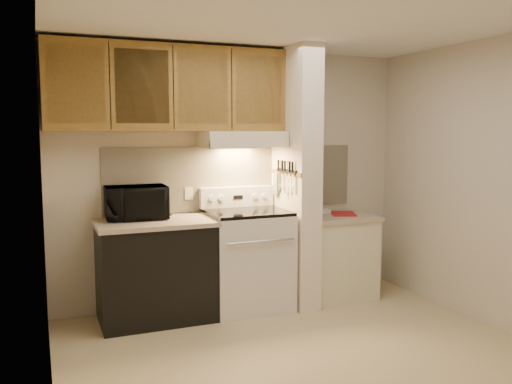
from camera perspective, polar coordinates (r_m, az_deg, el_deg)
floor at (r=4.38m, az=4.76°, el=-16.47°), size 3.60×3.60×0.00m
ceiling at (r=4.11m, az=5.11°, el=17.57°), size 3.60×3.60×0.00m
wall_back at (r=5.43m, az=-2.28°, el=1.66°), size 3.60×2.50×0.02m
wall_left at (r=3.62m, az=-21.36°, el=-1.23°), size 0.02×3.00×2.50m
wall_right at (r=5.13m, az=23.14°, el=0.85°), size 0.02×3.00×2.50m
backsplash at (r=5.42m, az=-2.23°, el=1.49°), size 2.60×0.02×0.63m
range_body at (r=5.24m, az=-0.95°, el=-7.28°), size 0.76×0.65×0.92m
oven_window at (r=4.95m, az=0.39°, el=-7.64°), size 0.50×0.01×0.30m
oven_handle at (r=4.86m, az=0.56°, el=-5.23°), size 0.65×0.02×0.02m
cooktop at (r=5.15m, az=-0.96°, el=-2.14°), size 0.74×0.64×0.03m
range_backguard at (r=5.40m, az=-2.05°, el=-0.51°), size 0.76×0.08×0.20m
range_display at (r=5.36m, az=-1.90°, el=-0.56°), size 0.10×0.01×0.04m
range_knob_left_outer at (r=5.27m, az=-4.75°, el=-0.70°), size 0.05×0.02×0.05m
range_knob_left_inner at (r=5.30m, az=-3.71°, el=-0.65°), size 0.05×0.02×0.05m
range_knob_right_inner at (r=5.42m, az=-0.10°, el=-0.47°), size 0.05×0.02×0.05m
range_knob_right_outer at (r=5.46m, az=0.87°, el=-0.43°), size 0.05×0.02×0.05m
dishwasher_front at (r=5.02m, az=-10.50°, el=-8.31°), size 1.00×0.63×0.87m
left_countertop at (r=4.92m, az=-10.61°, el=-3.18°), size 1.04×0.67×0.04m
spoon_rest at (r=5.13m, az=-10.16°, el=-2.47°), size 0.25×0.17×0.02m
teal_jar at (r=5.08m, az=-10.46°, el=-2.12°), size 0.09×0.09×0.09m
outlet at (r=5.28m, az=-7.08°, el=-0.16°), size 0.08×0.01×0.12m
microwave at (r=5.01m, az=-12.51°, el=-1.09°), size 0.56×0.39×0.30m
partition_pillar at (r=5.31m, az=4.20°, el=1.53°), size 0.22×0.70×2.50m
pillar_trim at (r=5.26m, az=3.07°, el=2.04°), size 0.01×0.70×0.04m
knife_strip at (r=5.21m, az=3.24°, el=2.22°), size 0.02×0.42×0.04m
knife_blade_a at (r=5.06m, az=3.92°, el=0.95°), size 0.01×0.03×0.16m
knife_handle_a at (r=5.06m, az=3.86°, el=2.66°), size 0.02×0.02×0.10m
knife_blade_b at (r=5.14m, az=3.50°, el=0.93°), size 0.01×0.04×0.18m
knife_handle_b at (r=5.12m, az=3.57°, el=2.70°), size 0.02×0.02×0.10m
knife_blade_c at (r=5.21m, az=3.12°, el=0.90°), size 0.01×0.04×0.20m
knife_handle_c at (r=5.21m, az=3.06°, el=2.77°), size 0.02×0.02×0.10m
knife_blade_d at (r=5.29m, az=2.72°, el=1.20°), size 0.01×0.04×0.16m
knife_handle_d at (r=5.26m, az=2.79°, el=2.81°), size 0.02×0.02×0.10m
knife_blade_e at (r=5.35m, az=2.41°, el=1.15°), size 0.01×0.04×0.18m
knife_handle_e at (r=5.35m, az=2.37°, el=2.87°), size 0.02×0.02×0.10m
oven_mitt at (r=5.41m, az=2.14°, el=0.89°), size 0.03×0.09×0.21m
right_cab_base at (r=5.66m, az=8.33°, el=-6.87°), size 0.70×0.60×0.81m
right_countertop at (r=5.58m, az=8.40°, el=-2.62°), size 0.74×0.64×0.04m
red_folder at (r=5.65m, az=9.17°, el=-2.27°), size 0.34×0.39×0.01m
white_box at (r=5.70m, az=7.06°, el=-2.00°), size 0.15×0.10×0.04m
range_hood at (r=5.21m, az=-1.47°, el=5.58°), size 0.78×0.44×0.15m
hood_lip at (r=5.01m, az=-0.62°, el=5.03°), size 0.78×0.04×0.06m
upper_cabinets at (r=5.06m, az=-9.13°, el=10.69°), size 2.18×0.33×0.77m
cab_door_a at (r=4.78m, az=-18.43°, el=10.69°), size 0.46×0.01×0.63m
cab_gap_a at (r=4.81m, az=-15.14°, el=10.77°), size 0.01×0.01×0.73m
cab_door_b at (r=4.85m, az=-11.89°, el=10.82°), size 0.46×0.01×0.63m
cab_gap_b at (r=4.91m, az=-8.70°, el=10.83°), size 0.01×0.01×0.73m
cab_door_c at (r=4.98m, az=-5.59°, el=10.81°), size 0.46×0.01×0.63m
cab_gap_c at (r=5.06m, az=-2.58°, el=10.76°), size 0.01×0.01×0.73m
cab_door_d at (r=5.16m, az=0.32°, el=10.69°), size 0.46×0.01×0.63m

